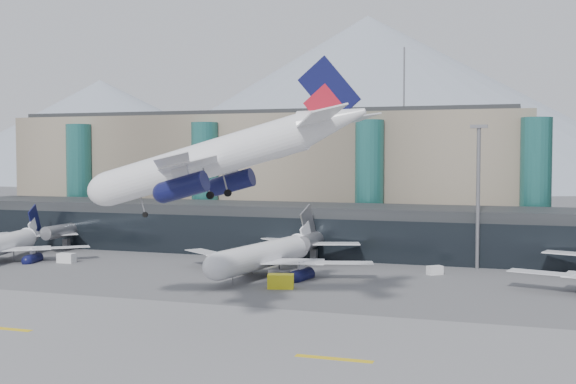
{
  "coord_description": "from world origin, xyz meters",
  "views": [
    {
      "loc": [
        37.73,
        -83.7,
        20.39
      ],
      "look_at": [
        -0.24,
        32.0,
        14.01
      ],
      "focal_mm": 45.0,
      "sensor_mm": 36.0,
      "label": 1
    }
  ],
  "objects_px": {
    "jet_parked_left": "(8,238)",
    "veh_h": "(281,281)",
    "hero_jet": "(229,146)",
    "veh_a": "(66,258)",
    "veh_d": "(435,270)",
    "veh_c": "(279,276)",
    "veh_b": "(269,261)",
    "lightmast_mid": "(478,188)",
    "jet_parked_mid": "(274,246)"
  },
  "relations": [
    {
      "from": "jet_parked_left",
      "to": "veh_h",
      "type": "distance_m",
      "value": 61.66
    },
    {
      "from": "hero_jet",
      "to": "veh_h",
      "type": "relative_size",
      "value": 9.84
    },
    {
      "from": "veh_a",
      "to": "veh_h",
      "type": "distance_m",
      "value": 48.09
    },
    {
      "from": "veh_h",
      "to": "veh_d",
      "type": "bearing_deg",
      "value": 28.98
    },
    {
      "from": "veh_c",
      "to": "veh_h",
      "type": "relative_size",
      "value": 0.83
    },
    {
      "from": "veh_b",
      "to": "hero_jet",
      "type": "bearing_deg",
      "value": -174.82
    },
    {
      "from": "veh_d",
      "to": "veh_h",
      "type": "relative_size",
      "value": 0.66
    },
    {
      "from": "lightmast_mid",
      "to": "veh_a",
      "type": "xyz_separation_m",
      "value": [
        -73.79,
        -16.87,
        -13.52
      ]
    },
    {
      "from": "veh_h",
      "to": "hero_jet",
      "type": "bearing_deg",
      "value": -101.74
    },
    {
      "from": "hero_jet",
      "to": "jet_parked_left",
      "type": "height_order",
      "value": "hero_jet"
    },
    {
      "from": "jet_parked_left",
      "to": "veh_h",
      "type": "bearing_deg",
      "value": -114.94
    },
    {
      "from": "hero_jet",
      "to": "jet_parked_mid",
      "type": "xyz_separation_m",
      "value": [
        -7.19,
        36.71,
        -16.63
      ]
    },
    {
      "from": "jet_parked_mid",
      "to": "veh_c",
      "type": "bearing_deg",
      "value": -145.19
    },
    {
      "from": "veh_a",
      "to": "veh_c",
      "type": "height_order",
      "value": "veh_c"
    },
    {
      "from": "lightmast_mid",
      "to": "hero_jet",
      "type": "relative_size",
      "value": 0.66
    },
    {
      "from": "jet_parked_mid",
      "to": "veh_h",
      "type": "height_order",
      "value": "jet_parked_mid"
    },
    {
      "from": "hero_jet",
      "to": "jet_parked_left",
      "type": "relative_size",
      "value": 1.13
    },
    {
      "from": "veh_a",
      "to": "veh_b",
      "type": "distance_m",
      "value": 38.27
    },
    {
      "from": "jet_parked_mid",
      "to": "veh_a",
      "type": "xyz_separation_m",
      "value": [
        -40.77,
        -1.4,
        -3.79
      ]
    },
    {
      "from": "hero_jet",
      "to": "jet_parked_left",
      "type": "xyz_separation_m",
      "value": [
        -61.66,
        35.91,
        -17.13
      ]
    },
    {
      "from": "hero_jet",
      "to": "veh_h",
      "type": "distance_m",
      "value": 30.94
    },
    {
      "from": "jet_parked_mid",
      "to": "veh_d",
      "type": "bearing_deg",
      "value": -65.91
    },
    {
      "from": "jet_parked_left",
      "to": "veh_d",
      "type": "xyz_separation_m",
      "value": [
        81.07,
        7.58,
        -3.46
      ]
    },
    {
      "from": "veh_c",
      "to": "veh_d",
      "type": "distance_m",
      "value": 27.19
    },
    {
      "from": "jet_parked_left",
      "to": "veh_b",
      "type": "bearing_deg",
      "value": -93.52
    },
    {
      "from": "hero_jet",
      "to": "veh_b",
      "type": "height_order",
      "value": "hero_jet"
    },
    {
      "from": "lightmast_mid",
      "to": "veh_a",
      "type": "height_order",
      "value": "lightmast_mid"
    },
    {
      "from": "hero_jet",
      "to": "jet_parked_mid",
      "type": "distance_m",
      "value": 40.94
    },
    {
      "from": "jet_parked_mid",
      "to": "veh_a",
      "type": "relative_size",
      "value": 12.0
    },
    {
      "from": "veh_d",
      "to": "veh_h",
      "type": "height_order",
      "value": "veh_h"
    },
    {
      "from": "veh_b",
      "to": "veh_a",
      "type": "bearing_deg",
      "value": 95.54
    },
    {
      "from": "lightmast_mid",
      "to": "jet_parked_mid",
      "type": "xyz_separation_m",
      "value": [
        -33.02,
        -15.46,
        -9.72
      ]
    },
    {
      "from": "jet_parked_mid",
      "to": "veh_c",
      "type": "relative_size",
      "value": 11.73
    },
    {
      "from": "lightmast_mid",
      "to": "veh_h",
      "type": "distance_m",
      "value": 41.81
    },
    {
      "from": "veh_a",
      "to": "veh_b",
      "type": "bearing_deg",
      "value": 13.11
    },
    {
      "from": "veh_c",
      "to": "veh_d",
      "type": "relative_size",
      "value": 1.26
    },
    {
      "from": "veh_a",
      "to": "veh_c",
      "type": "distance_m",
      "value": 44.84
    },
    {
      "from": "jet_parked_mid",
      "to": "veh_a",
      "type": "height_order",
      "value": "jet_parked_mid"
    },
    {
      "from": "lightmast_mid",
      "to": "jet_parked_left",
      "type": "distance_m",
      "value": 89.58
    },
    {
      "from": "lightmast_mid",
      "to": "veh_d",
      "type": "height_order",
      "value": "lightmast_mid"
    },
    {
      "from": "lightmast_mid",
      "to": "veh_b",
      "type": "relative_size",
      "value": 8.86
    },
    {
      "from": "veh_c",
      "to": "jet_parked_left",
      "type": "bearing_deg",
      "value": -160.79
    },
    {
      "from": "jet_parked_left",
      "to": "veh_d",
      "type": "bearing_deg",
      "value": -97.85
    },
    {
      "from": "veh_b",
      "to": "veh_h",
      "type": "height_order",
      "value": "veh_h"
    },
    {
      "from": "hero_jet",
      "to": "veh_a",
      "type": "relative_size",
      "value": 12.13
    },
    {
      "from": "hero_jet",
      "to": "veh_d",
      "type": "distance_m",
      "value": 51.88
    },
    {
      "from": "hero_jet",
      "to": "veh_a",
      "type": "distance_m",
      "value": 62.96
    },
    {
      "from": "jet_parked_mid",
      "to": "veh_b",
      "type": "relative_size",
      "value": 13.29
    },
    {
      "from": "veh_c",
      "to": "hero_jet",
      "type": "bearing_deg",
      "value": -56.95
    },
    {
      "from": "hero_jet",
      "to": "veh_b",
      "type": "relative_size",
      "value": 13.44
    }
  ]
}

